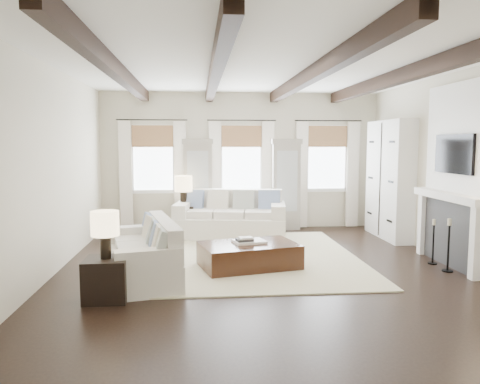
{
  "coord_description": "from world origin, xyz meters",
  "views": [
    {
      "loc": [
        -1.03,
        -7.26,
        2.03
      ],
      "look_at": [
        -0.27,
        1.05,
        1.15
      ],
      "focal_mm": 35.0,
      "sensor_mm": 36.0,
      "label": 1
    }
  ],
  "objects": [
    {
      "name": "lamp_front",
      "position": [
        -2.22,
        -1.23,
        0.96
      ],
      "size": [
        0.36,
        0.36,
        0.62
      ],
      "color": "black",
      "rests_on": "side_table_front"
    },
    {
      "name": "tray",
      "position": [
        -0.2,
        0.22,
        0.42
      ],
      "size": [
        0.58,
        0.49,
        0.04
      ],
      "primitive_type": "cube",
      "rotation": [
        0.0,
        0.0,
        0.24
      ],
      "color": "white",
      "rests_on": "ottoman"
    },
    {
      "name": "room_shell",
      "position": [
        0.75,
        0.9,
        1.89
      ],
      "size": [
        6.54,
        7.54,
        3.22
      ],
      "color": "beige",
      "rests_on": "ground"
    },
    {
      "name": "book_lower",
      "position": [
        -0.28,
        0.17,
        0.46
      ],
      "size": [
        0.3,
        0.26,
        0.04
      ],
      "primitive_type": "cube",
      "rotation": [
        0.0,
        0.0,
        0.24
      ],
      "color": "#262628",
      "rests_on": "tray"
    },
    {
      "name": "side_table_back",
      "position": [
        -1.34,
        3.02,
        0.32
      ],
      "size": [
        0.43,
        0.43,
        0.64
      ],
      "primitive_type": "cube",
      "color": "black",
      "rests_on": "ground"
    },
    {
      "name": "book_upper",
      "position": [
        -0.26,
        0.14,
        0.5
      ],
      "size": [
        0.25,
        0.22,
        0.03
      ],
      "primitive_type": "cube",
      "rotation": [
        0.0,
        0.0,
        0.24
      ],
      "color": "beige",
      "rests_on": "book_lower"
    },
    {
      "name": "side_table_front",
      "position": [
        -2.22,
        -1.23,
        0.27
      ],
      "size": [
        0.55,
        0.55,
        0.55
      ],
      "primitive_type": "cube",
      "color": "black",
      "rests_on": "ground"
    },
    {
      "name": "ground",
      "position": [
        0.0,
        0.0,
        0.0
      ],
      "size": [
        7.5,
        7.5,
        0.0
      ],
      "primitive_type": "plane",
      "color": "black",
      "rests_on": "ground"
    },
    {
      "name": "area_rug",
      "position": [
        -0.07,
        0.84,
        0.01
      ],
      "size": [
        3.66,
        4.27,
        0.02
      ],
      "primitive_type": "cube",
      "color": "beige",
      "rests_on": "ground"
    },
    {
      "name": "candlestick_far",
      "position": [
        2.9,
        0.12,
        0.32
      ],
      "size": [
        0.15,
        0.15,
        0.76
      ],
      "color": "black",
      "rests_on": "ground"
    },
    {
      "name": "sofa_left",
      "position": [
        -1.82,
        -0.28,
        0.36
      ],
      "size": [
        1.36,
        2.2,
        0.88
      ],
      "color": "white",
      "rests_on": "ground"
    },
    {
      "name": "ottoman",
      "position": [
        -0.21,
        0.16,
        0.2
      ],
      "size": [
        1.71,
        1.29,
        0.4
      ],
      "primitive_type": "cube",
      "rotation": [
        0.0,
        0.0,
        0.24
      ],
      "color": "black",
      "rests_on": "ground"
    },
    {
      "name": "sofa_back",
      "position": [
        -0.33,
        2.73,
        0.4
      ],
      "size": [
        2.48,
        1.41,
        1.01
      ],
      "color": "white",
      "rests_on": "ground"
    },
    {
      "name": "candlestick_near",
      "position": [
        2.9,
        -0.36,
        0.35
      ],
      "size": [
        0.17,
        0.17,
        0.85
      ],
      "color": "black",
      "rests_on": "ground"
    },
    {
      "name": "lamp_back",
      "position": [
        -1.34,
        3.02,
        1.1
      ],
      "size": [
        0.39,
        0.39,
        0.66
      ],
      "color": "black",
      "rests_on": "side_table_back"
    }
  ]
}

